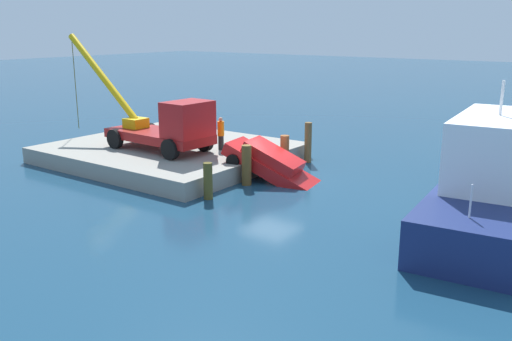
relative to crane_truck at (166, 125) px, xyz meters
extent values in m
plane|color=navy|center=(5.62, 1.15, -2.16)|extent=(200.00, 200.00, 0.00)
cube|color=gray|center=(-0.93, 1.15, -1.75)|extent=(11.49, 9.99, 0.82)
cube|color=maroon|center=(-0.53, 0.01, -0.61)|extent=(5.95, 2.58, 0.45)
cube|color=#AF1919|center=(1.58, -0.08, 0.46)|extent=(1.73, 2.32, 1.69)
cylinder|color=black|center=(1.57, 1.10, -0.84)|extent=(1.01, 0.34, 1.00)
cylinder|color=black|center=(1.47, -1.25, -0.84)|extent=(1.01, 0.34, 1.00)
cylinder|color=black|center=(-2.53, 1.27, -0.84)|extent=(1.01, 0.34, 1.00)
cylinder|color=black|center=(-2.63, -1.08, -0.84)|extent=(1.01, 0.34, 1.00)
cylinder|color=#E5B20C|center=(-5.14, 0.38, 2.12)|extent=(5.95, 0.99, 4.50)
cube|color=#E5B20C|center=(-2.29, 0.08, -0.14)|extent=(1.00, 1.00, 0.50)
cylinder|color=#4C4C19|center=(-7.99, 0.69, 1.55)|extent=(0.04, 0.04, 5.35)
cylinder|color=black|center=(2.00, 1.87, -0.97)|extent=(0.28, 0.28, 0.73)
cylinder|color=orange|center=(2.00, 1.87, -0.24)|extent=(0.34, 0.34, 0.73)
sphere|color=tan|center=(2.00, 1.87, 0.23)|extent=(0.21, 0.21, 0.21)
cube|color=red|center=(5.79, 1.09, -1.60)|extent=(4.82, 2.62, 2.39)
cube|color=red|center=(5.79, 1.09, -1.02)|extent=(2.87, 2.07, 1.50)
cylinder|color=black|center=(7.02, 2.25, -2.52)|extent=(0.87, 0.36, 0.84)
cylinder|color=black|center=(7.34, 0.42, -2.52)|extent=(0.87, 0.36, 0.84)
cylinder|color=black|center=(4.03, 1.72, -1.21)|extent=(0.87, 0.36, 0.84)
cylinder|color=black|center=(4.35, -0.11, -1.21)|extent=(0.87, 0.36, 0.84)
cube|color=navy|center=(15.30, 1.58, -1.86)|extent=(4.47, 13.00, 2.50)
cube|color=white|center=(15.36, 0.95, 0.59)|extent=(3.12, 5.71, 2.40)
cylinder|color=white|center=(15.36, 0.95, 2.39)|extent=(0.10, 0.10, 1.20)
cylinder|color=silver|center=(14.87, 6.02, -0.11)|extent=(0.06, 0.06, 1.00)
cylinder|color=silver|center=(15.79, -3.49, -0.11)|extent=(0.06, 0.06, 1.00)
cylinder|color=brown|center=(5.23, -2.88, -1.39)|extent=(0.38, 0.38, 1.54)
cylinder|color=brown|center=(5.23, -0.25, -1.25)|extent=(0.44, 0.44, 1.82)
cylinder|color=brown|center=(5.46, 2.50, -1.23)|extent=(0.43, 0.43, 1.86)
cylinder|color=brown|center=(5.22, 5.09, -1.10)|extent=(0.37, 0.37, 2.11)
camera|label=1|loc=(19.80, -19.51, 4.78)|focal=39.08mm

